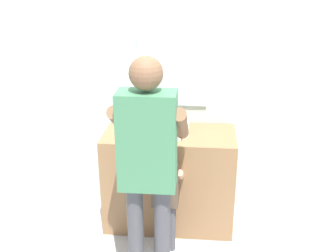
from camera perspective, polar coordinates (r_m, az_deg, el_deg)
ground_plane at (r=3.62m, az=-0.22°, el=-15.43°), size 14.00×14.00×0.00m
back_wall at (r=3.62m, az=0.68°, el=8.23°), size 4.40×0.10×2.70m
vanity_cabinet at (r=3.64m, az=0.21°, el=-7.24°), size 1.10×0.54×0.85m
sink_basin at (r=3.43m, az=0.20°, el=-0.26°), size 0.33×0.33×0.11m
faucet at (r=3.61m, az=0.48°, el=1.25°), size 0.18×0.14×0.18m
toothbrush_cup at (r=3.57m, az=-5.52°, el=0.45°), size 0.07×0.07×0.21m
child_toddler at (r=3.24m, az=-0.41°, el=-8.75°), size 0.28×0.28×0.90m
adult_parent at (r=2.75m, az=-2.78°, el=-3.91°), size 0.51×0.54×1.65m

